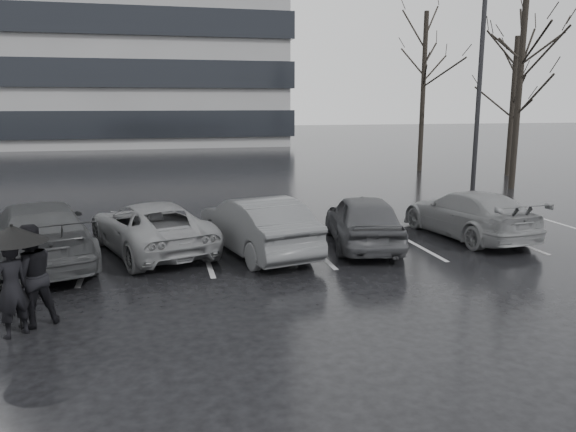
{
  "coord_description": "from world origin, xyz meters",
  "views": [
    {
      "loc": [
        -3.28,
        -11.73,
        3.76
      ],
      "look_at": [
        -0.3,
        1.0,
        1.1
      ],
      "focal_mm": 35.0,
      "sensor_mm": 36.0,
      "label": 1
    }
  ],
  "objects_px": {
    "car_main": "(363,220)",
    "car_west_b": "(151,227)",
    "car_east": "(468,214)",
    "car_west_c": "(39,234)",
    "pedestrian_right": "(30,276)",
    "tree_north": "(423,93)",
    "pedestrian_left": "(11,289)",
    "tree_east": "(519,96)",
    "lamp_post": "(480,81)",
    "tree_ne": "(512,107)",
    "car_west_a": "(257,225)"
  },
  "relations": [
    {
      "from": "car_main",
      "to": "pedestrian_left",
      "type": "relative_size",
      "value": 2.57
    },
    {
      "from": "pedestrian_right",
      "to": "tree_east",
      "type": "height_order",
      "value": "tree_east"
    },
    {
      "from": "car_west_a",
      "to": "tree_ne",
      "type": "relative_size",
      "value": 0.63
    },
    {
      "from": "car_west_a",
      "to": "lamp_post",
      "type": "bearing_deg",
      "value": -163.61
    },
    {
      "from": "car_main",
      "to": "lamp_post",
      "type": "relative_size",
      "value": 0.42
    },
    {
      "from": "car_main",
      "to": "tree_north",
      "type": "relative_size",
      "value": 0.49
    },
    {
      "from": "car_main",
      "to": "car_east",
      "type": "distance_m",
      "value": 3.28
    },
    {
      "from": "lamp_post",
      "to": "tree_north",
      "type": "bearing_deg",
      "value": 75.33
    },
    {
      "from": "car_west_c",
      "to": "lamp_post",
      "type": "bearing_deg",
      "value": -175.25
    },
    {
      "from": "car_east",
      "to": "tree_east",
      "type": "height_order",
      "value": "tree_east"
    },
    {
      "from": "car_west_c",
      "to": "pedestrian_left",
      "type": "distance_m",
      "value": 4.33
    },
    {
      "from": "pedestrian_left",
      "to": "tree_ne",
      "type": "height_order",
      "value": "tree_ne"
    },
    {
      "from": "car_east",
      "to": "car_west_b",
      "type": "bearing_deg",
      "value": -9.26
    },
    {
      "from": "car_main",
      "to": "car_west_b",
      "type": "xyz_separation_m",
      "value": [
        -5.47,
        0.67,
        -0.06
      ]
    },
    {
      "from": "tree_east",
      "to": "pedestrian_left",
      "type": "bearing_deg",
      "value": -145.1
    },
    {
      "from": "car_west_c",
      "to": "lamp_post",
      "type": "distance_m",
      "value": 15.94
    },
    {
      "from": "car_east",
      "to": "tree_east",
      "type": "relative_size",
      "value": 0.57
    },
    {
      "from": "car_west_c",
      "to": "car_east",
      "type": "relative_size",
      "value": 1.14
    },
    {
      "from": "pedestrian_right",
      "to": "tree_ne",
      "type": "bearing_deg",
      "value": -169.79
    },
    {
      "from": "car_west_c",
      "to": "lamp_post",
      "type": "xyz_separation_m",
      "value": [
        14.52,
        5.41,
        3.77
      ]
    },
    {
      "from": "car_west_a",
      "to": "lamp_post",
      "type": "distance_m",
      "value": 11.56
    },
    {
      "from": "lamp_post",
      "to": "tree_east",
      "type": "bearing_deg",
      "value": 36.52
    },
    {
      "from": "car_main",
      "to": "car_west_c",
      "type": "xyz_separation_m",
      "value": [
        -7.99,
        0.06,
        0.05
      ]
    },
    {
      "from": "pedestrian_right",
      "to": "tree_north",
      "type": "height_order",
      "value": "tree_north"
    },
    {
      "from": "car_west_b",
      "to": "pedestrian_left",
      "type": "relative_size",
      "value": 2.89
    },
    {
      "from": "car_east",
      "to": "car_main",
      "type": "bearing_deg",
      "value": -1.5
    },
    {
      "from": "car_west_a",
      "to": "tree_east",
      "type": "height_order",
      "value": "tree_east"
    },
    {
      "from": "pedestrian_right",
      "to": "tree_north",
      "type": "xyz_separation_m",
      "value": [
        16.46,
        18.91,
        3.36
      ]
    },
    {
      "from": "car_main",
      "to": "tree_ne",
      "type": "xyz_separation_m",
      "value": [
        12.55,
        12.08,
        2.79
      ]
    },
    {
      "from": "car_west_a",
      "to": "car_west_b",
      "type": "xyz_separation_m",
      "value": [
        -2.6,
        0.76,
        -0.08
      ]
    },
    {
      "from": "car_west_a",
      "to": "car_west_b",
      "type": "distance_m",
      "value": 2.71
    },
    {
      "from": "car_west_a",
      "to": "tree_north",
      "type": "bearing_deg",
      "value": -142.39
    },
    {
      "from": "lamp_post",
      "to": "tree_ne",
      "type": "xyz_separation_m",
      "value": [
        6.01,
        6.6,
        -1.02
      ]
    },
    {
      "from": "pedestrian_right",
      "to": "car_east",
      "type": "bearing_deg",
      "value": 172.84
    },
    {
      "from": "car_east",
      "to": "tree_north",
      "type": "xyz_separation_m",
      "value": [
        5.78,
        14.77,
        3.59
      ]
    },
    {
      "from": "tree_east",
      "to": "lamp_post",
      "type": "bearing_deg",
      "value": -143.48
    },
    {
      "from": "car_main",
      "to": "tree_east",
      "type": "xyz_separation_m",
      "value": [
        10.05,
        8.08,
        3.29
      ]
    },
    {
      "from": "car_west_a",
      "to": "tree_east",
      "type": "bearing_deg",
      "value": -161.93
    },
    {
      "from": "car_west_a",
      "to": "tree_east",
      "type": "xyz_separation_m",
      "value": [
        12.92,
        8.17,
        3.27
      ]
    },
    {
      "from": "car_east",
      "to": "pedestrian_right",
      "type": "xyz_separation_m",
      "value": [
        -10.68,
        -4.14,
        0.22
      ]
    },
    {
      "from": "car_main",
      "to": "tree_north",
      "type": "distance_m",
      "value": 17.94
    },
    {
      "from": "tree_east",
      "to": "tree_ne",
      "type": "height_order",
      "value": "tree_east"
    },
    {
      "from": "car_west_c",
      "to": "pedestrian_right",
      "type": "xyz_separation_m",
      "value": [
        0.57,
        -3.89,
        0.13
      ]
    },
    {
      "from": "car_west_c",
      "to": "tree_north",
      "type": "xyz_separation_m",
      "value": [
        17.03,
        15.01,
        3.5
      ]
    },
    {
      "from": "pedestrian_left",
      "to": "tree_ne",
      "type": "relative_size",
      "value": 0.23
    },
    {
      "from": "pedestrian_right",
      "to": "car_west_a",
      "type": "bearing_deg",
      "value": -168.91
    },
    {
      "from": "pedestrian_right",
      "to": "pedestrian_left",
      "type": "bearing_deg",
      "value": 35.7
    },
    {
      "from": "car_main",
      "to": "car_east",
      "type": "relative_size",
      "value": 0.91
    },
    {
      "from": "car_west_b",
      "to": "tree_ne",
      "type": "distance_m",
      "value": 21.51
    },
    {
      "from": "car_west_c",
      "to": "pedestrian_left",
      "type": "xyz_separation_m",
      "value": [
        0.37,
        -4.31,
        0.05
      ]
    }
  ]
}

